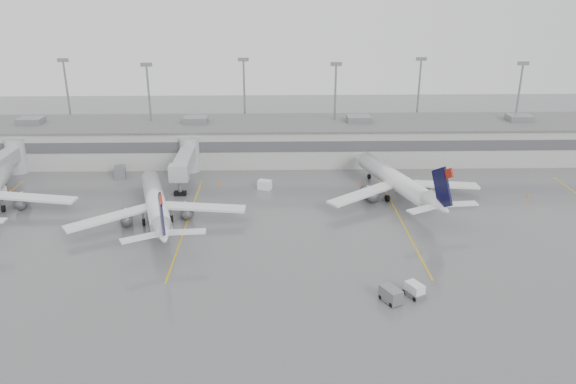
{
  "coord_description": "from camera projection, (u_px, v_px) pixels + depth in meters",
  "views": [
    {
      "loc": [
        -3.05,
        -60.17,
        37.06
      ],
      "look_at": [
        -1.06,
        24.0,
        5.0
      ],
      "focal_mm": 35.0,
      "sensor_mm": 36.0,
      "label": 1
    }
  ],
  "objects": [
    {
      "name": "ground",
      "position": [
        301.0,
        298.0,
        69.47
      ],
      "size": [
        260.0,
        260.0,
        0.0
      ],
      "primitive_type": "plane",
      "color": "#57575A",
      "rests_on": "ground"
    },
    {
      "name": "terminal",
      "position": [
        289.0,
        140.0,
        122.15
      ],
      "size": [
        152.0,
        17.0,
        9.45
      ],
      "color": "#A4A5A0",
      "rests_on": "ground"
    },
    {
      "name": "light_masts",
      "position": [
        289.0,
        99.0,
        124.75
      ],
      "size": [
        142.4,
        8.0,
        20.6
      ],
      "color": "gray",
      "rests_on": "ground"
    },
    {
      "name": "jet_bridge_left",
      "position": [
        7.0,
        160.0,
        109.58
      ],
      "size": [
        4.0,
        17.2,
        7.0
      ],
      "color": "gray",
      "rests_on": "ground"
    },
    {
      "name": "jet_bridge_right",
      "position": [
        187.0,
        159.0,
        110.35
      ],
      "size": [
        4.0,
        17.2,
        7.0
      ],
      "color": "gray",
      "rests_on": "ground"
    },
    {
      "name": "stand_markings",
      "position": [
        294.0,
        220.0,
        91.89
      ],
      "size": [
        105.25,
        40.0,
        0.01
      ],
      "color": "gold",
      "rests_on": "ground"
    },
    {
      "name": "jet_mid_left",
      "position": [
        156.0,
        204.0,
        90.07
      ],
      "size": [
        27.47,
        31.22,
        10.34
      ],
      "rotation": [
        0.0,
        0.0,
        0.27
      ],
      "color": "white",
      "rests_on": "ground"
    },
    {
      "name": "jet_mid_right",
      "position": [
        398.0,
        181.0,
        99.76
      ],
      "size": [
        28.17,
        32.07,
        10.68
      ],
      "rotation": [
        0.0,
        0.0,
        0.3
      ],
      "color": "white",
      "rests_on": "ground"
    },
    {
      "name": "baggage_tug",
      "position": [
        414.0,
        291.0,
        69.76
      ],
      "size": [
        2.75,
        3.2,
        1.76
      ],
      "rotation": [
        0.0,
        0.0,
        0.48
      ],
      "color": "white",
      "rests_on": "ground"
    },
    {
      "name": "baggage_cart",
      "position": [
        391.0,
        295.0,
        68.47
      ],
      "size": [
        2.78,
        3.3,
        1.84
      ],
      "rotation": [
        0.0,
        0.0,
        0.48
      ],
      "color": "slate",
      "rests_on": "ground"
    },
    {
      "name": "gse_uld_b",
      "position": [
        265.0,
        185.0,
        105.36
      ],
      "size": [
        2.81,
        2.34,
        1.7
      ],
      "primitive_type": "cube",
      "rotation": [
        0.0,
        0.0,
        -0.36
      ],
      "color": "white",
      "rests_on": "ground"
    },
    {
      "name": "gse_uld_c",
      "position": [
        405.0,
        188.0,
        103.59
      ],
      "size": [
        2.62,
        1.87,
        1.75
      ],
      "primitive_type": "cube",
      "rotation": [
        0.0,
        0.0,
        0.09
      ],
      "color": "white",
      "rests_on": "ground"
    },
    {
      "name": "gse_loader",
      "position": [
        120.0,
        172.0,
        111.74
      ],
      "size": [
        2.67,
        3.67,
        2.09
      ],
      "primitive_type": "cube",
      "rotation": [
        0.0,
        0.0,
        0.19
      ],
      "color": "slate",
      "rests_on": "ground"
    },
    {
      "name": "cone_a",
      "position": [
        10.0,
        190.0,
        104.15
      ],
      "size": [
        0.45,
        0.45,
        0.72
      ],
      "primitive_type": "cone",
      "color": "#F66105",
      "rests_on": "ground"
    },
    {
      "name": "cone_b",
      "position": [
        219.0,
        184.0,
        106.93
      ],
      "size": [
        0.44,
        0.44,
        0.7
      ],
      "primitive_type": "cone",
      "color": "#F66105",
      "rests_on": "ground"
    },
    {
      "name": "cone_c",
      "position": [
        361.0,
        181.0,
        108.67
      ],
      "size": [
        0.39,
        0.39,
        0.62
      ],
      "primitive_type": "cone",
      "color": "#F66105",
      "rests_on": "ground"
    },
    {
      "name": "cone_d",
      "position": [
        528.0,
        195.0,
        101.49
      ],
      "size": [
        0.48,
        0.48,
        0.77
      ],
      "primitive_type": "cone",
      "color": "#F66105",
      "rests_on": "ground"
    }
  ]
}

